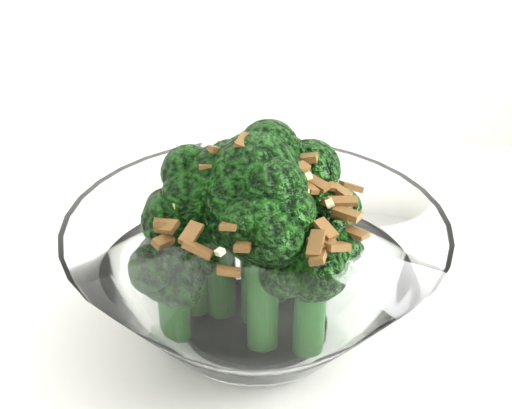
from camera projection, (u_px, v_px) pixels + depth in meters
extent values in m
cylinder|color=white|center=(256.00, 328.00, 0.44)|extent=(0.09, 0.09, 0.01)
cylinder|color=#195015|center=(263.00, 296.00, 0.39)|extent=(0.02, 0.02, 0.07)
sphere|color=#12440C|center=(263.00, 224.00, 0.37)|extent=(0.05, 0.05, 0.05)
cylinder|color=#195015|center=(253.00, 248.00, 0.46)|extent=(0.02, 0.02, 0.04)
sphere|color=#12440C|center=(253.00, 206.00, 0.45)|extent=(0.04, 0.04, 0.04)
cylinder|color=#195015|center=(275.00, 246.00, 0.43)|extent=(0.02, 0.02, 0.08)
sphere|color=#12440C|center=(276.00, 172.00, 0.41)|extent=(0.05, 0.05, 0.05)
cylinder|color=#195015|center=(221.00, 262.00, 0.42)|extent=(0.02, 0.02, 0.07)
sphere|color=#12440C|center=(218.00, 189.00, 0.40)|extent=(0.05, 0.05, 0.05)
cylinder|color=#195015|center=(256.00, 261.00, 0.41)|extent=(0.02, 0.02, 0.08)
sphere|color=#12440C|center=(256.00, 178.00, 0.39)|extent=(0.05, 0.05, 0.05)
cylinder|color=#195015|center=(174.00, 310.00, 0.41)|extent=(0.02, 0.02, 0.04)
sphere|color=#12440C|center=(171.00, 267.00, 0.39)|extent=(0.04, 0.04, 0.04)
cylinder|color=#195015|center=(313.00, 275.00, 0.42)|extent=(0.02, 0.02, 0.06)
sphere|color=#12440C|center=(316.00, 218.00, 0.40)|extent=(0.04, 0.04, 0.04)
cylinder|color=#195015|center=(309.00, 317.00, 0.39)|extent=(0.02, 0.02, 0.05)
sphere|color=#12440C|center=(312.00, 263.00, 0.38)|extent=(0.04, 0.04, 0.04)
cylinder|color=#195015|center=(196.00, 273.00, 0.43)|extent=(0.02, 0.02, 0.05)
sphere|color=#12440C|center=(193.00, 218.00, 0.41)|extent=(0.05, 0.05, 0.05)
cube|color=olive|center=(287.00, 154.00, 0.40)|extent=(0.02, 0.01, 0.01)
cube|color=olive|center=(308.00, 187.00, 0.38)|extent=(0.01, 0.01, 0.01)
cube|color=olive|center=(229.00, 225.00, 0.35)|extent=(0.01, 0.01, 0.01)
cube|color=olive|center=(275.00, 146.00, 0.39)|extent=(0.01, 0.01, 0.01)
cube|color=olive|center=(247.00, 163.00, 0.37)|extent=(0.01, 0.01, 0.01)
cube|color=olive|center=(272.00, 144.00, 0.39)|extent=(0.02, 0.01, 0.01)
cube|color=olive|center=(343.00, 217.00, 0.38)|extent=(0.01, 0.02, 0.01)
cube|color=olive|center=(347.00, 214.00, 0.37)|extent=(0.02, 0.02, 0.00)
cube|color=olive|center=(305.00, 159.00, 0.39)|extent=(0.01, 0.01, 0.01)
cube|color=olive|center=(222.00, 165.00, 0.43)|extent=(0.01, 0.01, 0.01)
cube|color=olive|center=(174.00, 194.00, 0.38)|extent=(0.01, 0.01, 0.00)
cube|color=olive|center=(167.00, 226.00, 0.37)|extent=(0.01, 0.01, 0.01)
cube|color=olive|center=(209.00, 160.00, 0.41)|extent=(0.01, 0.01, 0.01)
cube|color=olive|center=(236.00, 156.00, 0.41)|extent=(0.01, 0.02, 0.01)
cube|color=olive|center=(191.00, 234.00, 0.36)|extent=(0.01, 0.02, 0.01)
cube|color=olive|center=(218.00, 160.00, 0.40)|extent=(0.01, 0.01, 0.01)
cube|color=olive|center=(163.00, 241.00, 0.37)|extent=(0.01, 0.01, 0.01)
cube|color=olive|center=(318.00, 184.00, 0.38)|extent=(0.01, 0.01, 0.01)
cube|color=olive|center=(299.00, 168.00, 0.38)|extent=(0.01, 0.01, 0.01)
cube|color=olive|center=(198.00, 249.00, 0.35)|extent=(0.02, 0.01, 0.01)
cube|color=olive|center=(244.00, 142.00, 0.37)|extent=(0.01, 0.01, 0.01)
cube|color=olive|center=(322.00, 244.00, 0.36)|extent=(0.02, 0.01, 0.01)
cube|color=olive|center=(351.00, 187.00, 0.42)|extent=(0.01, 0.01, 0.01)
cube|color=olive|center=(220.00, 150.00, 0.38)|extent=(0.01, 0.01, 0.01)
cube|color=olive|center=(258.00, 155.00, 0.41)|extent=(0.01, 0.02, 0.01)
cube|color=olive|center=(220.00, 163.00, 0.43)|extent=(0.01, 0.02, 0.00)
cube|color=olive|center=(326.00, 229.00, 0.36)|extent=(0.01, 0.01, 0.01)
cube|color=olive|center=(244.00, 245.00, 0.35)|extent=(0.01, 0.02, 0.01)
cube|color=olive|center=(339.00, 191.00, 0.39)|extent=(0.01, 0.02, 0.01)
cube|color=olive|center=(182.00, 184.00, 0.40)|extent=(0.01, 0.02, 0.01)
cube|color=olive|center=(291.00, 157.00, 0.41)|extent=(0.01, 0.01, 0.01)
cube|color=olive|center=(342.00, 201.00, 0.38)|extent=(0.02, 0.01, 0.00)
cube|color=olive|center=(321.00, 172.00, 0.41)|extent=(0.01, 0.01, 0.01)
cube|color=olive|center=(355.00, 233.00, 0.37)|extent=(0.01, 0.02, 0.00)
cube|color=olive|center=(217.00, 160.00, 0.39)|extent=(0.01, 0.02, 0.01)
cube|color=olive|center=(165.00, 224.00, 0.37)|extent=(0.01, 0.01, 0.01)
cube|color=olive|center=(335.00, 203.00, 0.38)|extent=(0.02, 0.01, 0.01)
cube|color=olive|center=(316.00, 244.00, 0.35)|extent=(0.01, 0.02, 0.01)
cube|color=olive|center=(207.00, 165.00, 0.38)|extent=(0.01, 0.01, 0.00)
cube|color=olive|center=(318.00, 257.00, 0.35)|extent=(0.01, 0.02, 0.01)
cube|color=olive|center=(337.00, 247.00, 0.36)|extent=(0.01, 0.01, 0.01)
cube|color=olive|center=(228.00, 271.00, 0.35)|extent=(0.01, 0.01, 0.01)
cube|color=olive|center=(327.00, 182.00, 0.39)|extent=(0.01, 0.01, 0.01)
cube|color=beige|center=(325.00, 177.00, 0.40)|extent=(0.00, 0.00, 0.00)
cube|color=beige|center=(175.00, 204.00, 0.38)|extent=(0.01, 0.01, 0.00)
cube|color=beige|center=(225.00, 152.00, 0.40)|extent=(0.00, 0.00, 0.00)
cube|color=beige|center=(329.00, 175.00, 0.42)|extent=(0.01, 0.01, 0.00)
cube|color=beige|center=(190.00, 232.00, 0.36)|extent=(0.01, 0.00, 0.00)
cube|color=beige|center=(303.00, 211.00, 0.36)|extent=(0.00, 0.00, 0.00)
cube|color=beige|center=(192.00, 175.00, 0.39)|extent=(0.01, 0.01, 0.00)
cube|color=beige|center=(179.00, 191.00, 0.38)|extent=(0.01, 0.01, 0.00)
cube|color=beige|center=(275.00, 160.00, 0.44)|extent=(0.01, 0.01, 0.00)
cube|color=beige|center=(344.00, 191.00, 0.40)|extent=(0.00, 0.00, 0.00)
cube|color=beige|center=(281.00, 225.00, 0.35)|extent=(0.01, 0.01, 0.01)
cube|color=beige|center=(220.00, 252.00, 0.35)|extent=(0.01, 0.01, 0.00)
cube|color=beige|center=(201.00, 161.00, 0.41)|extent=(0.01, 0.01, 0.00)
cube|color=beige|center=(224.00, 158.00, 0.37)|extent=(0.00, 0.00, 0.00)
cube|color=beige|center=(179.00, 178.00, 0.42)|extent=(0.00, 0.00, 0.00)
cube|color=beige|center=(299.00, 236.00, 0.35)|extent=(0.01, 0.01, 0.00)
cube|color=beige|center=(330.00, 203.00, 0.37)|extent=(0.01, 0.00, 0.01)
cube|color=beige|center=(308.00, 176.00, 0.38)|extent=(0.00, 0.00, 0.00)
cube|color=beige|center=(305.00, 191.00, 0.37)|extent=(0.01, 0.01, 0.00)
cube|color=beige|center=(329.00, 172.00, 0.42)|extent=(0.00, 0.00, 0.00)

